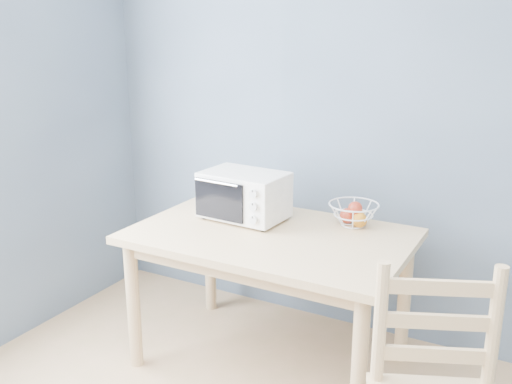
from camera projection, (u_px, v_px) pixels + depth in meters
The scene contains 4 objects.
room at pixel (153, 271), 1.12m from camera, with size 4.01×4.51×2.61m.
dining_table at pixel (270, 251), 2.95m from camera, with size 1.40×0.90×0.75m.
toaster_oven at pixel (241, 194), 3.10m from camera, with size 0.46×0.35×0.26m.
fruit_basket at pixel (354, 213), 3.00m from camera, with size 0.34×0.34×0.14m.
Camera 1 is at (0.68, -0.81, 1.76)m, focal length 40.00 mm.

